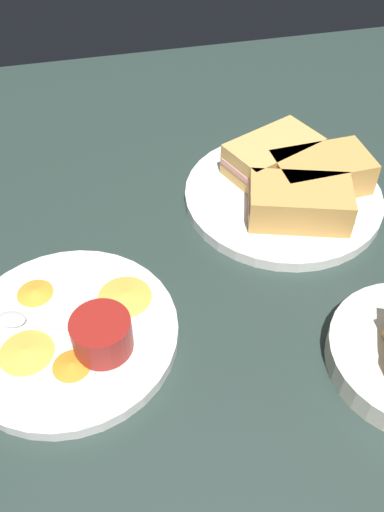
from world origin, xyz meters
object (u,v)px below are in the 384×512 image
(sandwich_half_extra, at_px, (273,156))
(plate_sandwich_main, at_px, (283,196))
(sandwich_half_far, at_px, (321,173))
(ramekin_dark_sauce, at_px, (277,153))
(spoon_by_gravy_ramekin, at_px, (23,321))
(spoon_by_dark_ramekin, at_px, (269,188))
(plate_chips_companion, at_px, (69,334))
(ramekin_light_gravy, at_px, (102,334))
(sandwich_half_near, at_px, (300,202))

(sandwich_half_extra, bearing_deg, plate_sandwich_main, 90.81)
(sandwich_half_far, relative_size, ramekin_dark_sauce, 1.70)
(plate_sandwich_main, bearing_deg, spoon_by_gravy_ramekin, 22.90)
(sandwich_half_far, height_order, spoon_by_dark_ramekin, sandwich_half_far)
(plate_chips_companion, bearing_deg, sandwich_half_extra, -144.24)
(spoon_by_gravy_ramekin, bearing_deg, ramekin_dark_sauce, -149.91)
(spoon_by_dark_ramekin, height_order, plate_chips_companion, spoon_by_dark_ramekin)
(plate_sandwich_main, bearing_deg, ramekin_dark_sauce, -98.19)
(plate_sandwich_main, bearing_deg, spoon_by_dark_ramekin, -21.09)
(sandwich_half_extra, distance_m, spoon_by_dark_ramekin, 0.05)
(sandwich_half_extra, height_order, ramekin_light_gravy, sandwich_half_extra)
(plate_sandwich_main, height_order, ramekin_dark_sauce, ramekin_dark_sauce)
(plate_chips_companion, bearing_deg, sandwich_half_far, -154.69)
(spoon_by_dark_ramekin, distance_m, spoon_by_gravy_ramekin, 0.37)
(sandwich_half_near, relative_size, ramekin_light_gravy, 2.30)
(sandwich_half_extra, bearing_deg, ramekin_light_gravy, 42.85)
(sandwich_half_near, relative_size, sandwich_half_extra, 0.99)
(sandwich_half_extra, height_order, spoon_by_gravy_ramekin, sandwich_half_extra)
(sandwich_half_far, bearing_deg, plate_chips_companion, 25.31)
(sandwich_half_near, xyz_separation_m, spoon_by_gravy_ramekin, (0.36, 0.10, -0.02))
(sandwich_half_near, bearing_deg, spoon_by_gravy_ramekin, 15.41)
(spoon_by_dark_ramekin, xyz_separation_m, spoon_by_gravy_ramekin, (0.34, 0.16, 0.00))
(sandwich_half_far, distance_m, plate_chips_companion, 0.40)
(sandwich_half_far, distance_m, ramekin_light_gravy, 0.38)
(spoon_by_dark_ramekin, relative_size, ramekin_light_gravy, 1.47)
(sandwich_half_extra, relative_size, spoon_by_dark_ramekin, 1.58)
(plate_chips_companion, height_order, spoon_by_gravy_ramekin, spoon_by_gravy_ramekin)
(plate_sandwich_main, relative_size, sandwich_half_far, 2.02)
(ramekin_dark_sauce, height_order, spoon_by_gravy_ramekin, ramekin_dark_sauce)
(ramekin_dark_sauce, bearing_deg, spoon_by_gravy_ramekin, 30.09)
(sandwich_half_far, xyz_separation_m, ramekin_light_gravy, (0.33, 0.20, -0.00))
(sandwich_half_near, xyz_separation_m, ramekin_dark_sauce, (-0.01, -0.11, -0.00))
(plate_sandwich_main, distance_m, sandwich_half_extra, 0.06)
(sandwich_half_near, distance_m, spoon_by_gravy_ramekin, 0.37)
(sandwich_half_extra, xyz_separation_m, plate_chips_companion, (0.31, 0.22, -0.03))
(spoon_by_dark_ramekin, bearing_deg, ramekin_light_gravy, 39.33)
(plate_sandwich_main, distance_m, ramekin_dark_sauce, 0.07)
(sandwich_half_near, distance_m, plate_chips_companion, 0.33)
(sandwich_half_near, relative_size, sandwich_half_far, 1.08)
(spoon_by_dark_ramekin, height_order, spoon_by_gravy_ramekin, same)
(plate_sandwich_main, relative_size, spoon_by_gravy_ramekin, 2.84)
(ramekin_dark_sauce, xyz_separation_m, ramekin_light_gravy, (0.28, 0.26, 0.00))
(ramekin_dark_sauce, relative_size, spoon_by_dark_ramekin, 0.85)
(ramekin_dark_sauce, bearing_deg, plate_sandwich_main, 81.81)
(sandwich_half_near, height_order, plate_chips_companion, sandwich_half_near)
(plate_sandwich_main, distance_m, spoon_by_gravy_ramekin, 0.39)
(plate_chips_companion, bearing_deg, ramekin_light_gravy, 140.19)
(ramekin_light_gravy, xyz_separation_m, spoon_by_gravy_ramekin, (0.08, -0.05, -0.02))
(sandwich_half_far, xyz_separation_m, spoon_by_dark_ramekin, (0.07, -0.01, -0.02))
(ramekin_dark_sauce, xyz_separation_m, spoon_by_gravy_ramekin, (0.37, 0.21, -0.02))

